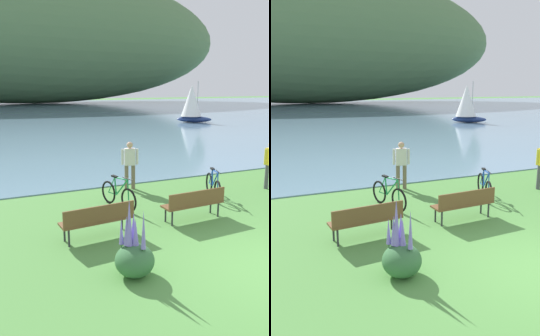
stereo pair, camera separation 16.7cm
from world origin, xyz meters
The scene contains 9 objects.
bay_water centered at (0.00, 47.06, 0.02)m, with size 180.00×80.00×0.04m, color #6B8EA8.
distant_hillside centered at (6.57, 74.22, 13.80)m, with size 86.71×28.00×27.52m, color #567A4C.
park_bench_near_camera centered at (-0.05, 2.99, 0.52)m, with size 1.82×0.56×0.88m.
park_bench_further_along centered at (-2.85, 2.89, 0.52)m, with size 1.83×0.62×0.88m.
bicycle_leaning_near_bench centered at (1.65, 4.46, 0.40)m, with size 0.70×1.67×1.01m.
bicycle_beside_path centered at (-1.57, 4.82, 0.40)m, with size 0.49×1.73×1.01m.
person_at_shoreline centered at (-0.45, 6.53, 0.98)m, with size 0.58×0.33×1.71m.
echium_bush_beside_closest centered at (-2.75, 0.97, 0.41)m, with size 0.78×0.78×1.56m.
sailboat_nearest_to_shore centered at (14.71, 26.02, 1.96)m, with size 3.41×3.00×4.07m.
Camera 2 is at (-5.15, -4.85, 3.61)m, focal length 37.97 mm.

